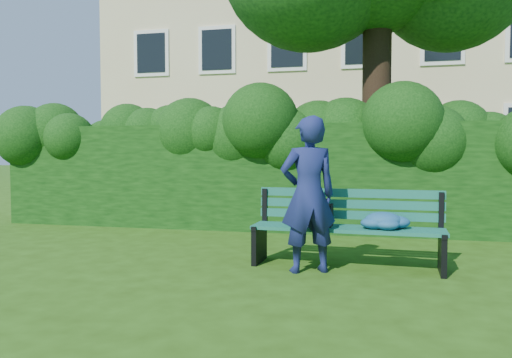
# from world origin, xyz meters

# --- Properties ---
(ground) EXTENTS (80.00, 80.00, 0.00)m
(ground) POSITION_xyz_m (0.00, 0.00, 0.00)
(ground) COLOR #28490F
(ground) RESTS_ON ground
(apartment_building) EXTENTS (16.00, 8.08, 12.00)m
(apartment_building) POSITION_xyz_m (-0.00, 13.99, 6.00)
(apartment_building) COLOR #CBB888
(apartment_building) RESTS_ON ground
(hedge) EXTENTS (10.00, 1.00, 1.80)m
(hedge) POSITION_xyz_m (0.00, 2.20, 0.90)
(hedge) COLOR black
(hedge) RESTS_ON ground
(park_bench) EXTENTS (2.20, 0.66, 0.89)m
(park_bench) POSITION_xyz_m (1.38, -0.47, 0.50)
(park_bench) COLOR #115747
(park_bench) RESTS_ON ground
(man_reading) EXTENTS (0.74, 0.64, 1.73)m
(man_reading) POSITION_xyz_m (0.93, -0.83, 0.86)
(man_reading) COLOR navy
(man_reading) RESTS_ON ground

